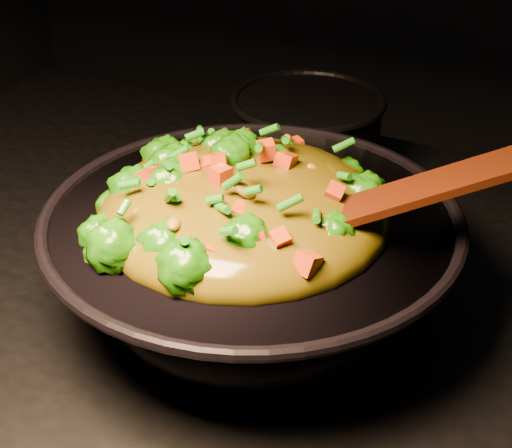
% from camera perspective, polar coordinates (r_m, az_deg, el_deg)
% --- Properties ---
extents(wok, '(0.55, 0.55, 0.12)m').
position_cam_1_polar(wok, '(0.88, -0.29, -2.93)').
color(wok, black).
rests_on(wok, stovetop).
extents(stir_fry, '(0.34, 0.34, 0.11)m').
position_cam_1_polar(stir_fry, '(0.81, -0.96, 3.74)').
color(stir_fry, '#206D07').
rests_on(stir_fry, wok).
extents(spatula, '(0.30, 0.16, 0.13)m').
position_cam_1_polar(spatula, '(0.78, 9.60, 1.76)').
color(spatula, '#3A1606').
rests_on(spatula, wok).
extents(back_pot, '(0.27, 0.27, 0.12)m').
position_cam_1_polar(back_pot, '(1.17, 3.72, 6.46)').
color(back_pot, black).
rests_on(back_pot, stovetop).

